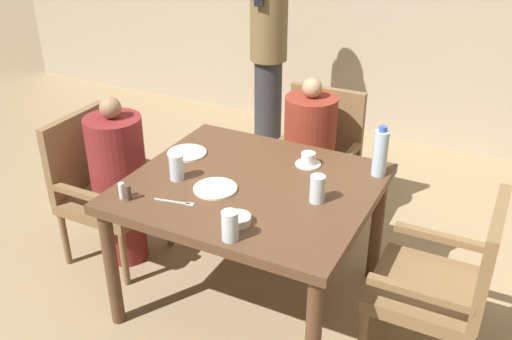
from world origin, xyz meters
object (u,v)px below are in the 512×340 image
chair_left_side (102,184)px  teacup_with_saucer (308,160)px  water_bottle (380,153)px  glass_tall_near (176,167)px  bowl_small (238,220)px  glass_tall_far (317,189)px  diner_in_left_chair (120,180)px  diner_in_far_chair (309,156)px  plate_main_right (215,189)px  chair_far_side (317,155)px  standing_host (269,45)px  chair_right_side (447,280)px  glass_tall_mid (230,226)px  plate_main_left (187,153)px

chair_left_side → teacup_with_saucer: 1.25m
water_bottle → glass_tall_near: water_bottle is taller
bowl_small → glass_tall_far: glass_tall_far is taller
teacup_with_saucer → bowl_small: bearing=-95.6°
diner_in_left_chair → diner_in_far_chair: diner_in_left_chair is taller
chair_left_side → plate_main_right: size_ratio=4.09×
chair_far_side → diner_in_far_chair: 0.15m
standing_host → teacup_with_saucer: (0.91, -1.40, -0.16)m
chair_far_side → chair_right_side: same height
teacup_with_saucer → glass_tall_far: size_ratio=1.01×
diner_in_left_chair → diner_in_far_chair: (0.85, 0.79, -0.00)m
chair_far_side → teacup_with_saucer: size_ratio=6.48×
chair_far_side → plate_main_right: bearing=-96.8°
chair_right_side → plate_main_right: chair_right_side is taller
chair_right_side → water_bottle: 0.70m
diner_in_far_chair → glass_tall_far: size_ratio=7.68×
standing_host → glass_tall_mid: 2.36m
diner_in_left_chair → standing_host: 1.76m
standing_host → glass_tall_far: bearing=-57.9°
chair_right_side → plate_main_left: (-1.47, 0.14, 0.26)m
diner_in_far_chair → water_bottle: size_ratio=3.87×
glass_tall_far → plate_main_left: bearing=169.5°
diner_in_far_chair → teacup_with_saucer: bearing=-69.5°
diner_in_far_chair → teacup_with_saucer: size_ratio=7.60×
diner_in_left_chair → glass_tall_near: diner_in_left_chair is taller
standing_host → water_bottle: bearing=-46.5°
teacup_with_saucer → glass_tall_far: (0.18, -0.33, 0.04)m
chair_left_side → plate_main_right: chair_left_side is taller
glass_tall_far → glass_tall_near: bearing=-171.1°
diner_in_left_chair → bowl_small: diner_in_left_chair is taller
plate_main_right → bowl_small: 0.32m
teacup_with_saucer → glass_tall_near: bearing=-140.3°
plate_main_left → water_bottle: water_bottle is taller
standing_host → plate_main_left: (0.26, -1.58, -0.18)m
diner_in_left_chair → water_bottle: size_ratio=3.87×
glass_tall_near → glass_tall_mid: size_ratio=1.00×
diner_in_left_chair → chair_right_side: bearing=-0.0°
plate_main_right → glass_tall_far: bearing=13.9°
plate_main_right → bowl_small: size_ratio=1.77×
chair_right_side → bowl_small: 0.99m
diner_in_far_chair → standing_host: 1.24m
plate_main_left → bowl_small: bowl_small is taller
chair_far_side → plate_main_left: chair_far_side is taller
chair_right_side → glass_tall_far: bearing=-178.6°
water_bottle → glass_tall_far: size_ratio=1.99×
chair_far_side → chair_right_side: bearing=-43.2°
chair_left_side → standing_host: standing_host is taller
diner_in_left_chair → chair_left_side: bearing=-180.0°
plate_main_left → glass_tall_mid: size_ratio=1.60×
standing_host → bowl_small: size_ratio=13.96×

